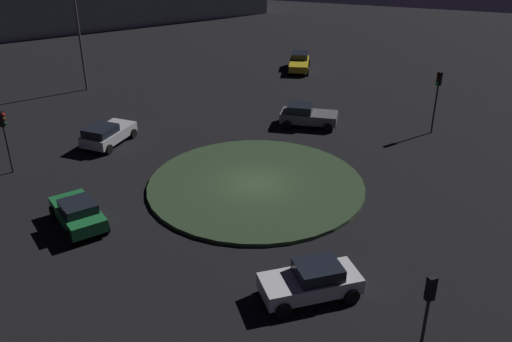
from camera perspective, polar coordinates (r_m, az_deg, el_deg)
ground_plane at (r=31.86m, az=-0.00°, el=-1.57°), size 116.95×116.95×0.00m
roundabout_island at (r=31.81m, az=-0.00°, el=-1.41°), size 12.29×12.29×0.20m
car_green at (r=29.18m, az=-17.68°, el=-4.08°), size 3.76×4.08×1.46m
car_silver at (r=38.13m, az=-14.95°, el=3.69°), size 4.03×2.35×1.48m
car_white at (r=23.41m, az=5.70°, el=-11.06°), size 3.76×4.36×1.55m
car_yellow at (r=53.38m, az=4.42°, el=11.00°), size 4.42×2.59×1.43m
car_grey at (r=40.14m, az=5.22°, el=5.68°), size 2.34×4.13×1.54m
traffic_light_northwest at (r=39.81m, az=17.97°, el=7.82°), size 0.39×0.38×4.34m
traffic_light_south at (r=35.40m, az=-24.24°, el=3.87°), size 0.33×0.38×3.86m
traffic_light_northeast at (r=19.78m, az=17.06°, el=-12.90°), size 0.39×0.38×3.99m
streetlamp_southwest at (r=48.53m, az=-17.72°, el=14.26°), size 0.58×0.58×8.19m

